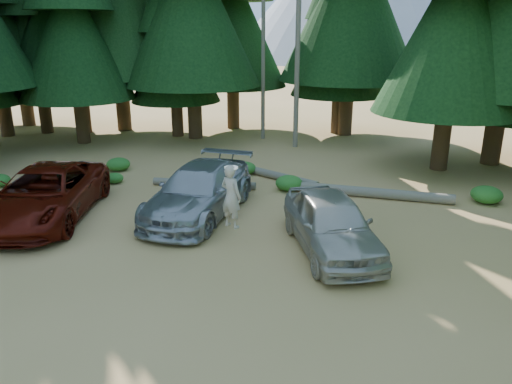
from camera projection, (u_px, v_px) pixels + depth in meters
ground at (160, 284)px, 11.68m from camera, size 160.00×160.00×0.00m
forest_belt_north at (281, 144)px, 25.50m from camera, size 36.00×7.00×22.00m
snag_front at (298, 20)px, 22.95m from camera, size 0.24×0.24×12.00m
snag_back at (263, 41)px, 25.10m from camera, size 0.20×0.20×10.00m
red_pickup at (45, 194)px, 15.42m from camera, size 3.92×6.20×1.59m
silver_minivan_center at (199, 191)px, 15.72m from camera, size 2.55×5.54×1.57m
silver_minivan_right at (331, 223)px, 13.19m from camera, size 3.49×4.91×1.55m
frisbee_player at (231, 196)px, 13.42m from camera, size 0.76×0.64×1.76m
log_left at (204, 184)px, 18.60m from camera, size 3.91×0.57×0.28m
log_mid at (278, 176)px, 19.48m from camera, size 3.45×1.99×0.31m
log_right at (371, 193)px, 17.47m from camera, size 5.55×0.58×0.35m
shrub_far_left at (118, 164)px, 20.71m from camera, size 0.96×0.96×0.53m
shrub_left at (114, 178)px, 19.09m from camera, size 0.69×0.69×0.38m
shrub_center_left at (201, 182)px, 18.16m from camera, size 1.24×1.24×0.68m
shrub_center_right at (245, 168)px, 20.20m from camera, size 0.91×0.91×0.50m
shrub_right at (289, 183)px, 18.23m from camera, size 0.99×0.99×0.55m
shrub_far_right at (487, 195)px, 16.93m from camera, size 1.04×1.04×0.57m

